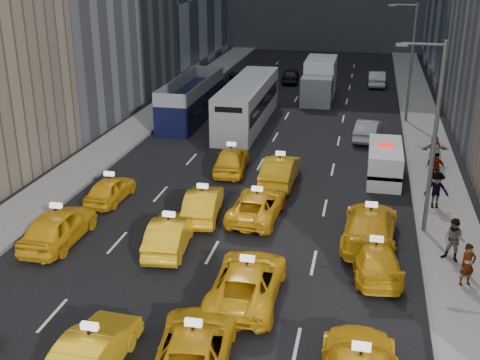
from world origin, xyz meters
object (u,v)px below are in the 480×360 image
object	(u,v)px
nypd_van	(384,163)
city_bus	(248,103)
double_decker	(192,99)
pedestrian_0	(468,265)
box_truck	(319,80)

from	to	relation	value
nypd_van	city_bus	size ratio (longest dim) A/B	0.39
double_decker	city_bus	size ratio (longest dim) A/B	0.85
double_decker	pedestrian_0	world-z (taller)	double_decker
nypd_van	pedestrian_0	size ratio (longest dim) A/B	2.85
city_bus	pedestrian_0	world-z (taller)	city_bus
city_bus	box_truck	world-z (taller)	box_truck
city_bus	pedestrian_0	xyz separation A→B (m)	(13.19, -21.73, -0.61)
double_decker	pedestrian_0	size ratio (longest dim) A/B	6.24
nypd_van	pedestrian_0	xyz separation A→B (m)	(3.06, -11.87, 0.08)
double_decker	pedestrian_0	distance (m)	28.57
double_decker	city_bus	world-z (taller)	city_bus
double_decker	box_truck	size ratio (longest dim) A/B	1.42
city_bus	box_truck	size ratio (longest dim) A/B	1.68
double_decker	city_bus	distance (m)	4.63
nypd_van	box_truck	xyz separation A→B (m)	(-5.53, 19.40, 0.76)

